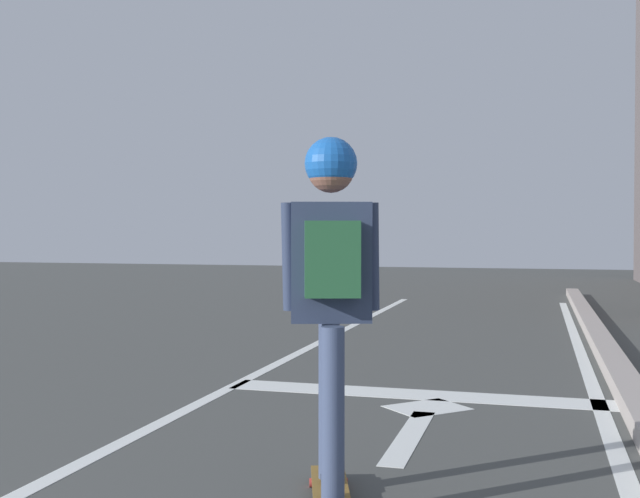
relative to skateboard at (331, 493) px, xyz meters
name	(u,v)px	position (x,y,z in m)	size (l,w,h in m)	color
lane_line_center	(183,411)	(-1.57, 1.61, -0.06)	(0.12, 20.00, 0.01)	white
lane_line_curbside	(612,441)	(1.44, 1.61, -0.06)	(0.12, 20.00, 0.01)	white
stop_bar	(416,394)	(0.01, 2.69, -0.06)	(3.17, 0.40, 0.01)	white
lane_arrow_stem	(409,436)	(0.17, 1.38, -0.06)	(0.16, 1.40, 0.01)	white
lane_arrow_head	(427,407)	(0.17, 2.23, -0.06)	(0.56, 0.44, 0.01)	white
skateboard	(331,493)	(0.00, 0.00, 0.00)	(0.42, 0.82, 0.07)	brown
skater	(331,265)	(0.00, -0.01, 1.12)	(0.46, 0.63, 1.73)	#3E4B6C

